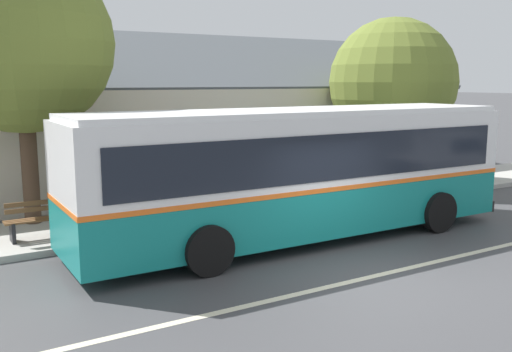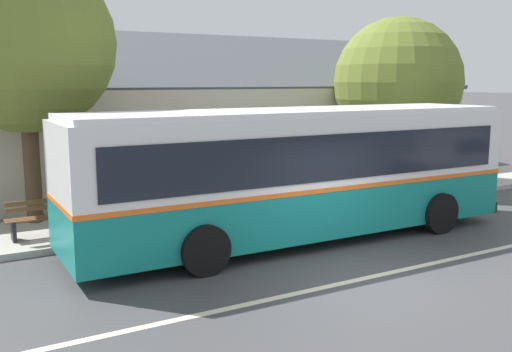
% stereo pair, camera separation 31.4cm
% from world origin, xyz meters
% --- Properties ---
extents(ground_plane, '(300.00, 300.00, 0.00)m').
position_xyz_m(ground_plane, '(0.00, 0.00, 0.00)').
color(ground_plane, '#424244').
extents(sidewalk_far, '(60.00, 3.00, 0.15)m').
position_xyz_m(sidewalk_far, '(0.00, 6.00, 0.07)').
color(sidewalk_far, '#ADAAA3').
rests_on(sidewalk_far, ground).
extents(lane_divider_stripe, '(60.00, 0.16, 0.01)m').
position_xyz_m(lane_divider_stripe, '(0.00, 0.00, 0.00)').
color(lane_divider_stripe, beige).
rests_on(lane_divider_stripe, ground).
extents(community_building, '(25.20, 8.65, 6.49)m').
position_xyz_m(community_building, '(-0.07, 12.76, 1.85)').
color(community_building, beige).
rests_on(community_building, ground).
extents(transit_bus, '(10.84, 2.85, 3.05)m').
position_xyz_m(transit_bus, '(0.30, 2.90, 1.64)').
color(transit_bus, '#147F7A').
rests_on(transit_bus, ground).
extents(bench_by_building, '(1.70, 0.51, 0.94)m').
position_xyz_m(bench_by_building, '(-4.92, 5.46, 0.57)').
color(bench_by_building, brown).
rests_on(bench_by_building, sidewalk_far).
extents(bench_down_street, '(1.75, 0.51, 0.94)m').
position_xyz_m(bench_down_street, '(-1.07, 5.31, 0.57)').
color(bench_down_street, brown).
rests_on(bench_down_street, sidewalk_far).
extents(street_tree_primary, '(4.41, 4.41, 5.85)m').
position_xyz_m(street_tree_primary, '(7.06, 6.94, 3.52)').
color(street_tree_primary, '#4C3828').
rests_on(street_tree_primary, ground).
extents(street_tree_secondary, '(4.39, 4.39, 6.80)m').
position_xyz_m(street_tree_secondary, '(-4.79, 7.18, 4.47)').
color(street_tree_secondary, '#4C3828').
rests_on(street_tree_secondary, ground).
extents(bus_stop_sign, '(0.36, 0.07, 2.40)m').
position_xyz_m(bus_stop_sign, '(7.40, 4.99, 1.64)').
color(bus_stop_sign, gray).
rests_on(bus_stop_sign, sidewalk_far).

